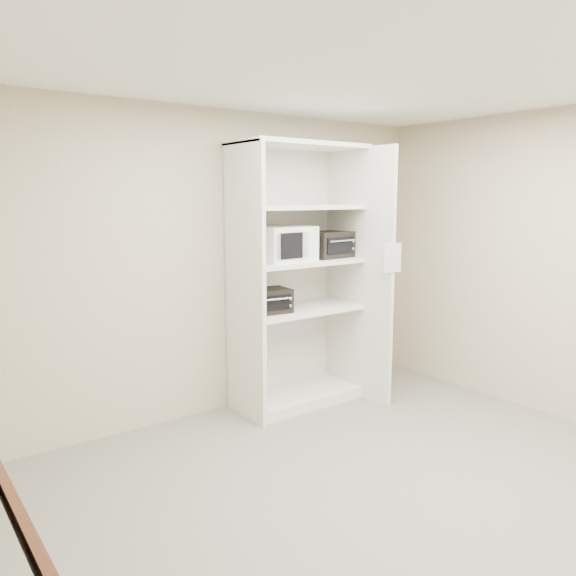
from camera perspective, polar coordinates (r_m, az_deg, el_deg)
floor at (r=3.98m, az=9.46°, el=-20.14°), size 4.50×4.00×0.01m
ceiling at (r=3.55m, az=10.70°, el=21.40°), size 4.50×4.00×0.01m
wall_back at (r=5.09m, az=-6.55°, el=2.49°), size 4.50×0.02×2.70m
wall_right at (r=5.37m, az=26.80°, el=1.91°), size 0.02×4.00×2.70m
shelving_unit at (r=5.24m, az=1.44°, el=0.34°), size 1.24×0.92×2.42m
microwave at (r=5.05m, az=-0.53°, el=4.51°), size 0.55×0.43×0.31m
toaster_oven_upper at (r=5.37m, az=4.04°, el=4.43°), size 0.46×0.37×0.25m
toaster_oven_lower at (r=5.01m, az=-2.11°, el=-1.29°), size 0.42×0.34×0.21m
paper_sign at (r=5.11m, az=10.60°, el=3.02°), size 0.20×0.01×0.26m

